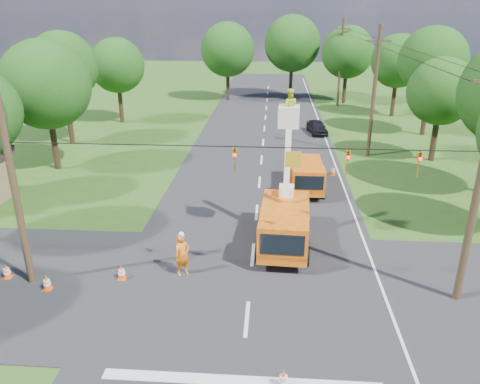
# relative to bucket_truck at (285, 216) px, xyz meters

# --- Properties ---
(ground) EXTENTS (140.00, 140.00, 0.00)m
(ground) POSITION_rel_bucket_truck_xyz_m (-1.50, 13.90, -1.63)
(ground) COLOR #2C5218
(ground) RESTS_ON ground
(road_main) EXTENTS (12.00, 100.00, 0.06)m
(road_main) POSITION_rel_bucket_truck_xyz_m (-1.50, 13.90, -1.63)
(road_main) COLOR black
(road_main) RESTS_ON ground
(road_cross) EXTENTS (56.00, 10.00, 0.07)m
(road_cross) POSITION_rel_bucket_truck_xyz_m (-1.50, -4.10, -1.63)
(road_cross) COLOR black
(road_cross) RESTS_ON ground
(stop_bar) EXTENTS (9.00, 0.45, 0.02)m
(stop_bar) POSITION_rel_bucket_truck_xyz_m (-1.50, -9.30, -1.63)
(stop_bar) COLOR silver
(stop_bar) RESTS_ON ground
(edge_line) EXTENTS (0.12, 90.00, 0.02)m
(edge_line) POSITION_rel_bucket_truck_xyz_m (4.10, 13.90, -1.63)
(edge_line) COLOR silver
(edge_line) RESTS_ON ground
(bucket_truck) EXTENTS (2.72, 6.24, 7.74)m
(bucket_truck) POSITION_rel_bucket_truck_xyz_m (0.00, 0.00, 0.00)
(bucket_truck) COLOR orange
(bucket_truck) RESTS_ON ground
(second_truck) EXTENTS (2.19, 5.42, 2.02)m
(second_truck) POSITION_rel_bucket_truck_xyz_m (1.55, 7.86, -0.57)
(second_truck) COLOR orange
(second_truck) RESTS_ON ground
(ground_worker) EXTENTS (0.86, 0.82, 1.97)m
(ground_worker) POSITION_rel_bucket_truck_xyz_m (-4.54, -3.03, -0.64)
(ground_worker) COLOR orange
(ground_worker) RESTS_ON ground
(distant_car) EXTENTS (2.05, 3.84, 1.24)m
(distant_car) POSITION_rel_bucket_truck_xyz_m (3.46, 22.51, -1.00)
(distant_car) COLOR black
(distant_car) RESTS_ON ground
(traffic_cone_0) EXTENTS (0.38, 0.38, 0.71)m
(traffic_cone_0) POSITION_rel_bucket_truck_xyz_m (-0.16, -9.46, -1.27)
(traffic_cone_0) COLOR #F14B0C
(traffic_cone_0) RESTS_ON ground
(traffic_cone_1) EXTENTS (0.38, 0.38, 0.71)m
(traffic_cone_1) POSITION_rel_bucket_truck_xyz_m (-0.29, 2.55, -1.27)
(traffic_cone_1) COLOR #F14B0C
(traffic_cone_1) RESTS_ON ground
(traffic_cone_2) EXTENTS (0.38, 0.38, 0.71)m
(traffic_cone_2) POSITION_rel_bucket_truck_xyz_m (0.38, 4.36, -1.27)
(traffic_cone_2) COLOR #F14B0C
(traffic_cone_2) RESTS_ON ground
(traffic_cone_3) EXTENTS (0.38, 0.38, 0.71)m
(traffic_cone_3) POSITION_rel_bucket_truck_xyz_m (-7.14, -3.64, -1.27)
(traffic_cone_3) COLOR #F14B0C
(traffic_cone_3) RESTS_ON ground
(traffic_cone_4) EXTENTS (0.38, 0.38, 0.71)m
(traffic_cone_4) POSITION_rel_bucket_truck_xyz_m (-10.03, -4.65, -1.27)
(traffic_cone_4) COLOR #F14B0C
(traffic_cone_4) RESTS_ON ground
(traffic_cone_5) EXTENTS (0.38, 0.38, 0.71)m
(traffic_cone_5) POSITION_rel_bucket_truck_xyz_m (-12.21, -3.89, -1.27)
(traffic_cone_5) COLOR #F14B0C
(traffic_cone_5) RESTS_ON ground
(traffic_cone_6) EXTENTS (0.38, 0.38, 0.71)m
(traffic_cone_6) POSITION_rel_bucket_truck_xyz_m (3.63, 10.81, -1.27)
(traffic_cone_6) COLOR #F14B0C
(traffic_cone_6) RESTS_ON ground
(pole_right_near) EXTENTS (1.80, 0.30, 10.00)m
(pole_right_near) POSITION_rel_bucket_truck_xyz_m (7.00, -4.10, 3.48)
(pole_right_near) COLOR #4C3823
(pole_right_near) RESTS_ON ground
(pole_right_mid) EXTENTS (1.80, 0.30, 10.00)m
(pole_right_mid) POSITION_rel_bucket_truck_xyz_m (7.00, 15.90, 3.48)
(pole_right_mid) COLOR #4C3823
(pole_right_mid) RESTS_ON ground
(pole_right_far) EXTENTS (1.80, 0.30, 10.00)m
(pole_right_far) POSITION_rel_bucket_truck_xyz_m (7.00, 35.90, 3.48)
(pole_right_far) COLOR #4C3823
(pole_right_far) RESTS_ON ground
(pole_left) EXTENTS (0.30, 0.30, 9.00)m
(pole_left) POSITION_rel_bucket_truck_xyz_m (-11.00, -4.10, 2.87)
(pole_left) COLOR #4C3823
(pole_left) RESTS_ON ground
(signal_span) EXTENTS (18.00, 0.29, 1.07)m
(signal_span) POSITION_rel_bucket_truck_xyz_m (0.73, -4.11, 4.25)
(signal_span) COLOR black
(signal_span) RESTS_ON ground
(tree_left_d) EXTENTS (6.20, 6.20, 9.24)m
(tree_left_d) POSITION_rel_bucket_truck_xyz_m (-16.50, 10.90, 4.50)
(tree_left_d) COLOR #382616
(tree_left_d) RESTS_ON ground
(tree_left_e) EXTENTS (5.80, 5.80, 9.41)m
(tree_left_e) POSITION_rel_bucket_truck_xyz_m (-18.30, 17.90, 4.87)
(tree_left_e) COLOR #382616
(tree_left_e) RESTS_ON ground
(tree_left_f) EXTENTS (5.40, 5.40, 8.40)m
(tree_left_f) POSITION_rel_bucket_truck_xyz_m (-16.30, 25.90, 4.06)
(tree_left_f) COLOR #382616
(tree_left_f) RESTS_ON ground
(tree_right_c) EXTENTS (5.00, 5.00, 7.83)m
(tree_right_c) POSITION_rel_bucket_truck_xyz_m (11.70, 14.90, 3.69)
(tree_right_c) COLOR #382616
(tree_right_c) RESTS_ON ground
(tree_right_d) EXTENTS (6.00, 6.00, 9.70)m
(tree_right_d) POSITION_rel_bucket_truck_xyz_m (13.30, 22.90, 5.05)
(tree_right_d) COLOR #382616
(tree_right_d) RESTS_ON ground
(tree_right_e) EXTENTS (5.60, 5.60, 8.63)m
(tree_right_e) POSITION_rel_bucket_truck_xyz_m (12.30, 30.90, 4.19)
(tree_right_e) COLOR #382616
(tree_right_e) RESTS_ON ground
(tree_far_a) EXTENTS (6.60, 6.60, 9.50)m
(tree_far_a) POSITION_rel_bucket_truck_xyz_m (-6.50, 38.90, 4.56)
(tree_far_a) COLOR #382616
(tree_far_a) RESTS_ON ground
(tree_far_b) EXTENTS (7.00, 7.00, 10.32)m
(tree_far_b) POSITION_rel_bucket_truck_xyz_m (1.50, 40.90, 5.18)
(tree_far_b) COLOR #382616
(tree_far_b) RESTS_ON ground
(tree_far_c) EXTENTS (6.20, 6.20, 9.18)m
(tree_far_c) POSITION_rel_bucket_truck_xyz_m (8.00, 37.90, 4.44)
(tree_far_c) COLOR #382616
(tree_far_c) RESTS_ON ground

